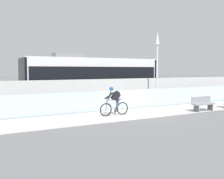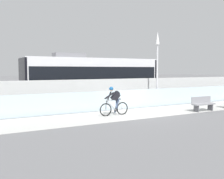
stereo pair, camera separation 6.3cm
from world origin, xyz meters
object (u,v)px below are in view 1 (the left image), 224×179
object	(u,v)px
cyclist_on_bike	(114,101)
lamp_post_antenna	(157,59)
tram	(92,78)
bench	(203,103)

from	to	relation	value
cyclist_on_bike	lamp_post_antenna	size ratio (longest dim) A/B	0.34
tram	lamp_post_antenna	world-z (taller)	lamp_post_antenna
lamp_post_antenna	bench	world-z (taller)	lamp_post_antenna
tram	bench	world-z (taller)	tram
cyclist_on_bike	bench	world-z (taller)	cyclist_on_bike
lamp_post_antenna	bench	xyz separation A→B (m)	(0.81, -3.44, -2.81)
cyclist_on_bike	lamp_post_antenna	world-z (taller)	lamp_post_antenna
cyclist_on_bike	bench	distance (m)	5.64
lamp_post_antenna	bench	bearing A→B (deg)	-76.77
bench	cyclist_on_bike	bearing A→B (deg)	166.81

